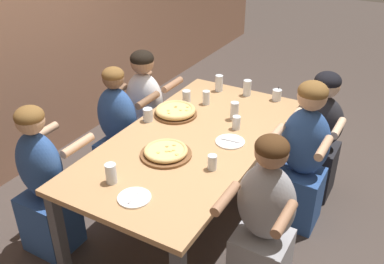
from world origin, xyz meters
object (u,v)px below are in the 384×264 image
(drinking_glass_a, at_px, (148,115))
(drinking_glass_d, at_px, (234,112))
(empty_plate_a, at_px, (230,142))
(drinking_glass_g, at_px, (236,124))
(pizza_board_second, at_px, (175,111))
(diner_near_midright, at_px, (302,161))
(drinking_glass_f, at_px, (206,98))
(diner_near_midleft, at_px, (263,227))
(diner_near_right, at_px, (318,140))
(drinking_glass_h, at_px, (212,163))
(diner_far_midright, at_px, (146,116))
(diner_far_center, at_px, (119,137))
(cocktail_glass_blue, at_px, (277,96))
(pizza_board_main, at_px, (166,152))
(drinking_glass_b, at_px, (247,89))
(drinking_glass_e, at_px, (187,97))
(drinking_glass_c, at_px, (111,174))
(diner_far_left, at_px, (45,188))
(empty_plate_b, at_px, (134,198))
(drinking_glass_i, at_px, (219,84))

(drinking_glass_a, height_order, drinking_glass_d, drinking_glass_d)
(empty_plate_a, relative_size, drinking_glass_g, 2.03)
(pizza_board_second, height_order, diner_near_midright, diner_near_midright)
(drinking_glass_f, bearing_deg, drinking_glass_g, -124.03)
(drinking_glass_a, xyz_separation_m, drinking_glass_g, (0.23, -0.66, -0.00))
(diner_near_midleft, relative_size, diner_near_right, 1.05)
(drinking_glass_h, bearing_deg, diner_far_midright, 55.23)
(empty_plate_a, bearing_deg, diner_far_center, 91.51)
(empty_plate_a, bearing_deg, diner_near_midleft, -136.69)
(drinking_glass_d, relative_size, diner_near_right, 0.13)
(cocktail_glass_blue, relative_size, diner_near_right, 0.11)
(pizza_board_main, relative_size, diner_near_midright, 0.29)
(drinking_glass_b, xyz_separation_m, drinking_glass_e, (-0.38, 0.40, -0.02))
(drinking_glass_g, bearing_deg, drinking_glass_a, 108.86)
(pizza_board_main, bearing_deg, drinking_glass_b, -4.23)
(drinking_glass_d, bearing_deg, drinking_glass_e, 79.58)
(drinking_glass_e, bearing_deg, drinking_glass_c, -171.61)
(diner_far_left, bearing_deg, pizza_board_main, 34.78)
(cocktail_glass_blue, bearing_deg, drinking_glass_b, 96.71)
(empty_plate_b, distance_m, drinking_glass_a, 0.98)
(pizza_board_second, distance_m, diner_far_center, 0.55)
(diner_near_right, bearing_deg, empty_plate_b, 67.14)
(drinking_glass_e, relative_size, drinking_glass_i, 0.70)
(pizza_board_main, distance_m, pizza_board_second, 0.61)
(empty_plate_b, bearing_deg, drinking_glass_e, 17.14)
(drinking_glass_c, bearing_deg, empty_plate_a, -28.37)
(empty_plate_a, bearing_deg, diner_far_left, 130.48)
(diner_near_midleft, bearing_deg, empty_plate_a, -46.69)
(drinking_glass_a, xyz_separation_m, drinking_glass_i, (0.80, -0.23, 0.02))
(drinking_glass_f, bearing_deg, diner_near_midright, -101.38)
(drinking_glass_h, distance_m, diner_far_left, 1.19)
(drinking_glass_d, distance_m, diner_near_midright, 0.65)
(drinking_glass_h, bearing_deg, diner_near_right, -20.80)
(drinking_glass_d, distance_m, drinking_glass_f, 0.35)
(drinking_glass_f, xyz_separation_m, diner_far_midright, (-0.12, 0.56, -0.26))
(drinking_glass_g, distance_m, diner_near_midleft, 0.91)
(drinking_glass_f, distance_m, diner_near_right, 1.00)
(empty_plate_b, bearing_deg, drinking_glass_h, -27.24)
(drinking_glass_f, distance_m, diner_far_midright, 0.63)
(drinking_glass_a, relative_size, drinking_glass_i, 0.72)
(drinking_glass_e, relative_size, diner_far_midright, 0.09)
(drinking_glass_d, xyz_separation_m, diner_near_midright, (-0.05, -0.60, -0.25))
(empty_plate_a, xyz_separation_m, drinking_glass_e, (0.44, 0.62, 0.04))
(pizza_board_second, xyz_separation_m, empty_plate_a, (-0.18, -0.57, -0.03))
(diner_far_left, bearing_deg, empty_plate_a, 40.48)
(empty_plate_b, distance_m, diner_near_midright, 1.36)
(drinking_glass_d, bearing_deg, drinking_glass_b, 11.23)
(drinking_glass_b, distance_m, drinking_glass_e, 0.55)
(drinking_glass_e, bearing_deg, drinking_glass_a, 169.02)
(diner_far_left, bearing_deg, drinking_glass_b, 64.86)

